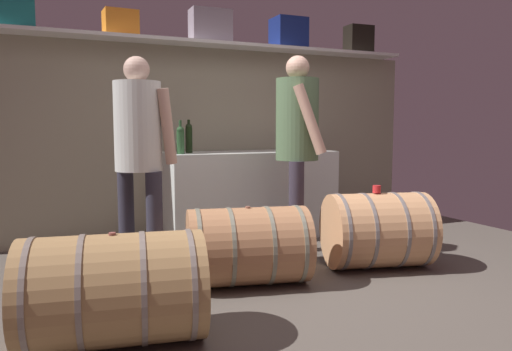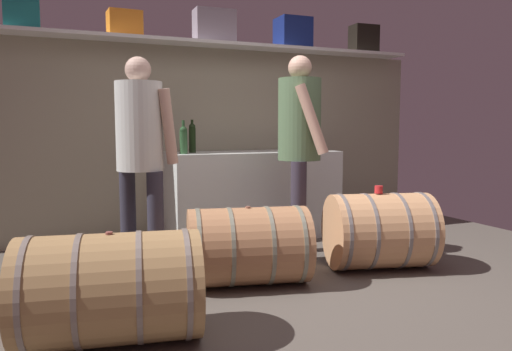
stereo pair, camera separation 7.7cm
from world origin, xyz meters
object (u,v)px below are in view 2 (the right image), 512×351
at_px(work_cabinet, 253,194).
at_px(toolcase_navy, 293,33).
at_px(toolcase_grey, 215,27).
at_px(wine_barrel_far, 248,246).
at_px(wine_barrel_near, 380,231).
at_px(wine_glass, 184,142).
at_px(wine_barrel_flank, 111,289).
at_px(toolcase_black, 364,39).
at_px(toolcase_teal, 22,13).
at_px(wine_bottle_dark, 192,137).
at_px(wine_bottle_green, 184,139).
at_px(winemaker_pouring, 140,143).
at_px(toolcase_orange, 125,24).
at_px(tasting_cup, 379,189).
at_px(visitor_tasting, 300,135).

bearing_deg(work_cabinet, toolcase_navy, 22.42).
height_order(toolcase_grey, wine_barrel_far, toolcase_grey).
height_order(work_cabinet, wine_barrel_near, work_cabinet).
distance_m(wine_glass, wine_barrel_flank, 2.44).
height_order(toolcase_grey, toolcase_black, toolcase_grey).
height_order(toolcase_teal, toolcase_navy, toolcase_navy).
bearing_deg(wine_barrel_far, toolcase_black, 50.66).
height_order(toolcase_teal, wine_glass, toolcase_teal).
bearing_deg(wine_bottle_dark, toolcase_navy, 9.82).
height_order(wine_barrel_near, wine_barrel_flank, wine_barrel_near).
height_order(wine_bottle_green, wine_glass, wine_bottle_green).
distance_m(toolcase_teal, wine_barrel_far, 2.83).
distance_m(toolcase_black, winemaker_pouring, 3.13).
bearing_deg(wine_barrel_flank, toolcase_grey, 69.69).
xyz_separation_m(wine_barrel_near, winemaker_pouring, (-1.76, 0.56, 0.70)).
bearing_deg(toolcase_orange, wine_bottle_dark, -21.87).
height_order(toolcase_black, tasting_cup, toolcase_black).
xyz_separation_m(toolcase_teal, wine_bottle_green, (1.31, -0.37, -1.09)).
xyz_separation_m(toolcase_black, wine_barrel_flank, (-3.08, -2.24, -1.81)).
relative_size(toolcase_grey, visitor_tasting, 0.23).
relative_size(toolcase_black, tasting_cup, 4.85).
distance_m(wine_bottle_green, winemaker_pouring, 0.88).
height_order(tasting_cup, visitor_tasting, visitor_tasting).
height_order(wine_barrel_near, winemaker_pouring, winemaker_pouring).
bearing_deg(toolcase_orange, toolcase_grey, -2.49).
bearing_deg(wine_barrel_near, wine_bottle_green, 148.89).
height_order(wine_bottle_green, tasting_cup, wine_bottle_green).
bearing_deg(wine_bottle_green, toolcase_grey, 40.58).
xyz_separation_m(toolcase_navy, winemaker_pouring, (-1.82, -1.08, -1.11)).
distance_m(wine_bottle_green, visitor_tasting, 1.09).
height_order(wine_barrel_near, visitor_tasting, visitor_tasting).
bearing_deg(wine_barrel_near, wine_glass, 141.84).
xyz_separation_m(toolcase_navy, wine_barrel_flank, (-2.18, -2.24, -1.82)).
xyz_separation_m(toolcase_grey, wine_barrel_near, (0.82, -1.65, -1.81)).
bearing_deg(toolcase_grey, toolcase_black, 1.75).
bearing_deg(wine_bottle_dark, wine_barrel_flank, -116.26).
height_order(toolcase_black, work_cabinet, toolcase_black).
bearing_deg(toolcase_navy, toolcase_grey, -179.22).
distance_m(toolcase_navy, wine_bottle_dark, 1.62).
relative_size(toolcase_grey, toolcase_navy, 1.18).
relative_size(wine_glass, wine_barrel_near, 0.16).
height_order(wine_glass, tasting_cup, wine_glass).
distance_m(toolcase_grey, wine_bottle_green, 1.24).
distance_m(toolcase_teal, toolcase_navy, 2.62).
distance_m(work_cabinet, wine_bottle_green, 0.95).
xyz_separation_m(work_cabinet, wine_glass, (-0.68, 0.13, 0.53)).
distance_m(wine_barrel_flank, tasting_cup, 2.21).
bearing_deg(wine_bottle_dark, wine_glass, 118.52).
relative_size(toolcase_black, wine_barrel_flank, 0.31).
relative_size(wine_glass, winemaker_pouring, 0.09).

